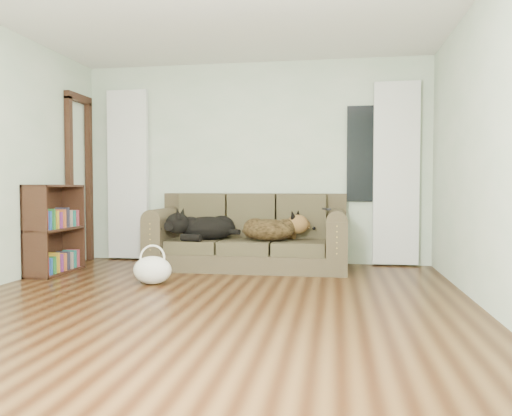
# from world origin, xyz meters

# --- Properties ---
(floor) EXTENTS (5.00, 5.00, 0.00)m
(floor) POSITION_xyz_m (0.00, 0.00, 0.00)
(floor) COLOR black
(floor) RESTS_ON ground
(wall_back) EXTENTS (4.50, 0.04, 2.60)m
(wall_back) POSITION_xyz_m (0.00, 2.50, 1.30)
(wall_back) COLOR beige
(wall_back) RESTS_ON ground
(wall_right) EXTENTS (0.04, 5.00, 2.60)m
(wall_right) POSITION_xyz_m (2.25, 0.00, 1.30)
(wall_right) COLOR beige
(wall_right) RESTS_ON ground
(curtain_left) EXTENTS (0.55, 0.08, 2.25)m
(curtain_left) POSITION_xyz_m (-1.70, 2.42, 1.15)
(curtain_left) COLOR silver
(curtain_left) RESTS_ON ground
(curtain_right) EXTENTS (0.55, 0.08, 2.25)m
(curtain_right) POSITION_xyz_m (1.80, 2.42, 1.15)
(curtain_right) COLOR silver
(curtain_right) RESTS_ON ground
(window_pane) EXTENTS (0.50, 0.03, 1.20)m
(window_pane) POSITION_xyz_m (1.45, 2.47, 1.40)
(window_pane) COLOR black
(window_pane) RESTS_ON wall_back
(door_casing) EXTENTS (0.07, 0.60, 2.10)m
(door_casing) POSITION_xyz_m (-2.20, 2.05, 1.05)
(door_casing) COLOR black
(door_casing) RESTS_ON ground
(sofa) EXTENTS (2.36, 1.02, 0.97)m
(sofa) POSITION_xyz_m (0.02, 1.97, 0.45)
(sofa) COLOR #362F19
(sofa) RESTS_ON floor
(dog_black_lab) EXTENTS (0.76, 0.61, 0.29)m
(dog_black_lab) POSITION_xyz_m (-0.50, 1.88, 0.48)
(dog_black_lab) COLOR black
(dog_black_lab) RESTS_ON sofa
(dog_shepherd) EXTENTS (0.69, 0.52, 0.29)m
(dog_shepherd) POSITION_xyz_m (0.32, 1.87, 0.49)
(dog_shepherd) COLOR black
(dog_shepherd) RESTS_ON sofa
(tv_remote) EXTENTS (0.12, 0.21, 0.02)m
(tv_remote) POSITION_xyz_m (0.96, 1.84, 0.73)
(tv_remote) COLOR black
(tv_remote) RESTS_ON sofa
(tote_bag) EXTENTS (0.47, 0.41, 0.28)m
(tote_bag) POSITION_xyz_m (-0.76, 0.83, 0.16)
(tote_bag) COLOR silver
(tote_bag) RESTS_ON floor
(bookshelf) EXTENTS (0.40, 0.84, 1.01)m
(bookshelf) POSITION_xyz_m (-2.09, 1.27, 0.50)
(bookshelf) COLOR black
(bookshelf) RESTS_ON floor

